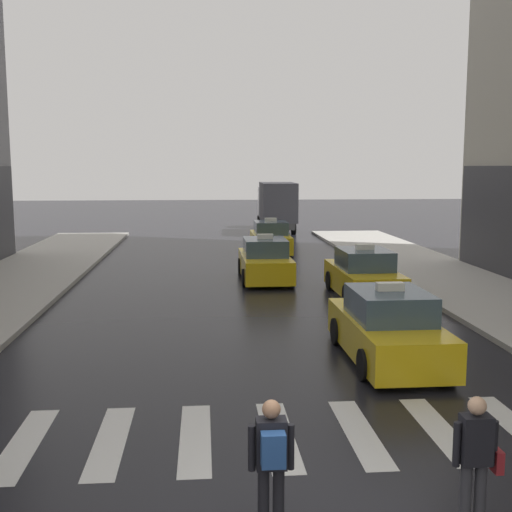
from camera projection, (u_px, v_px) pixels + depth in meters
The scene contains 8 objects.
crosswalk_markings at pixel (278, 435), 10.45m from camera, with size 11.30×2.80×0.01m.
taxi_lead at pixel (388, 329), 14.42m from camera, with size 1.95×4.55×1.80m.
taxi_second at pixel (364, 276), 21.53m from camera, with size 1.95×4.55×1.80m.
taxi_third at pixel (265, 261), 24.79m from camera, with size 1.95×4.55×1.80m.
taxi_fourth at pixel (270, 239), 32.65m from camera, with size 1.95×4.55×1.80m.
box_truck at pixel (277, 205), 43.08m from camera, with size 2.48×7.61×3.35m.
pedestrian_with_backpack at pixel (272, 457), 7.50m from camera, with size 0.55×0.43×1.65m.
pedestrian_with_handbag at pixel (476, 454), 7.64m from camera, with size 0.60×0.24×1.65m.
Camera 1 is at (-1.19, -6.88, 4.33)m, focal length 44.92 mm.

